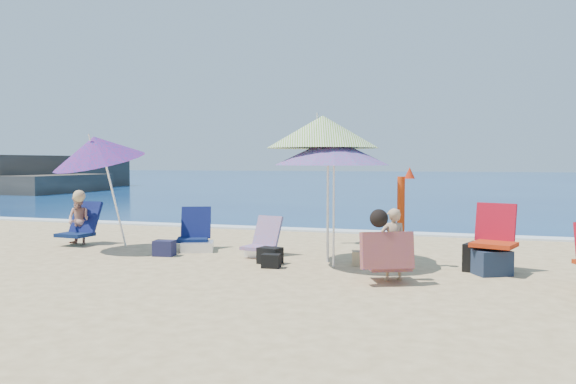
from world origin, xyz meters
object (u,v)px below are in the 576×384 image
(umbrella_striped, at_px, (323,132))
(umbrella_blue, at_px, (97,149))
(camp_chair_left, at_px, (488,251))
(person_center, at_px, (389,246))
(person_left, at_px, (79,220))
(furled_umbrella, at_px, (402,212))
(chair_rainbow, at_px, (263,246))
(umbrella_turquoise, at_px, (332,152))
(chair_navy, at_px, (196,239))

(umbrella_striped, distance_m, umbrella_blue, 4.03)
(camp_chair_left, relative_size, person_center, 1.01)
(umbrella_blue, distance_m, person_left, 1.66)
(furled_umbrella, height_order, chair_rainbow, furled_umbrella)
(furled_umbrella, xyz_separation_m, chair_rainbow, (-2.31, 0.31, -0.64))
(camp_chair_left, bearing_deg, umbrella_blue, -179.36)
(umbrella_turquoise, height_order, camp_chair_left, umbrella_turquoise)
(chair_navy, distance_m, person_left, 2.45)
(umbrella_blue, relative_size, person_left, 2.09)
(umbrella_blue, height_order, chair_rainbow, umbrella_blue)
(person_left, bearing_deg, furled_umbrella, -5.07)
(umbrella_blue, xyz_separation_m, chair_navy, (1.59, 0.60, -1.58))
(furled_umbrella, distance_m, chair_navy, 3.75)
(umbrella_striped, bearing_deg, person_left, 174.11)
(umbrella_striped, bearing_deg, furled_umbrella, -1.82)
(chair_rainbow, relative_size, person_center, 0.75)
(umbrella_turquoise, relative_size, umbrella_blue, 0.90)
(umbrella_blue, relative_size, chair_navy, 2.54)
(chair_navy, height_order, chair_rainbow, chair_navy)
(chair_navy, xyz_separation_m, chair_rainbow, (1.35, -0.24, -0.03))
(umbrella_blue, distance_m, chair_navy, 2.32)
(umbrella_blue, distance_m, chair_rainbow, 3.37)
(furled_umbrella, relative_size, person_left, 1.43)
(furled_umbrella, bearing_deg, chair_navy, 171.42)
(camp_chair_left, xyz_separation_m, person_left, (-7.31, 0.52, 0.18))
(chair_navy, bearing_deg, chair_rainbow, -10.08)
(person_center, bearing_deg, chair_navy, 154.86)
(umbrella_blue, relative_size, chair_rainbow, 2.98)
(umbrella_blue, xyz_separation_m, chair_rainbow, (2.94, 0.36, -1.61))
(chair_rainbow, xyz_separation_m, camp_chair_left, (3.52, -0.29, 0.12))
(umbrella_striped, bearing_deg, umbrella_blue, -178.75)
(camp_chair_left, bearing_deg, chair_rainbow, 175.31)
(person_left, bearing_deg, chair_rainbow, -3.46)
(umbrella_striped, relative_size, person_center, 2.39)
(umbrella_striped, relative_size, chair_rainbow, 3.17)
(chair_navy, bearing_deg, camp_chair_left, -6.20)
(umbrella_turquoise, distance_m, person_center, 1.79)
(umbrella_turquoise, relative_size, person_left, 1.88)
(umbrella_turquoise, relative_size, furled_umbrella, 1.31)
(person_center, height_order, person_left, person_left)
(umbrella_turquoise, xyz_separation_m, umbrella_striped, (-0.23, 0.35, 0.31))
(umbrella_blue, xyz_separation_m, furled_umbrella, (5.26, 0.05, -0.96))
(camp_chair_left, bearing_deg, furled_umbrella, -178.87)
(chair_navy, relative_size, chair_rainbow, 1.17)
(camp_chair_left, bearing_deg, person_center, -136.73)
(chair_rainbow, distance_m, camp_chair_left, 3.54)
(person_center, bearing_deg, furled_umbrella, 88.24)
(umbrella_turquoise, bearing_deg, person_left, 170.52)
(umbrella_striped, relative_size, chair_navy, 2.71)
(person_left, bearing_deg, umbrella_blue, -35.00)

